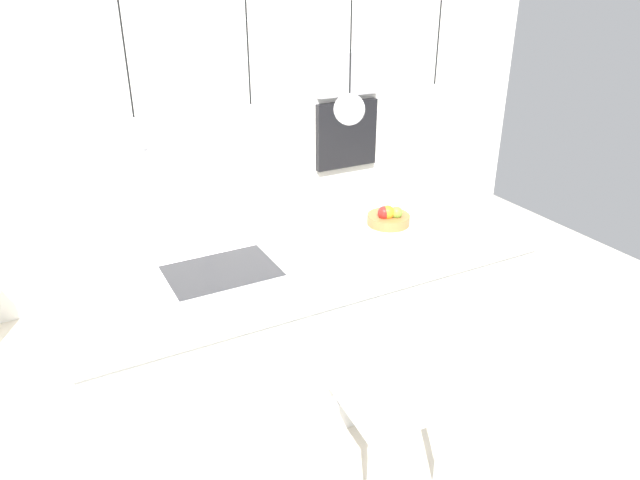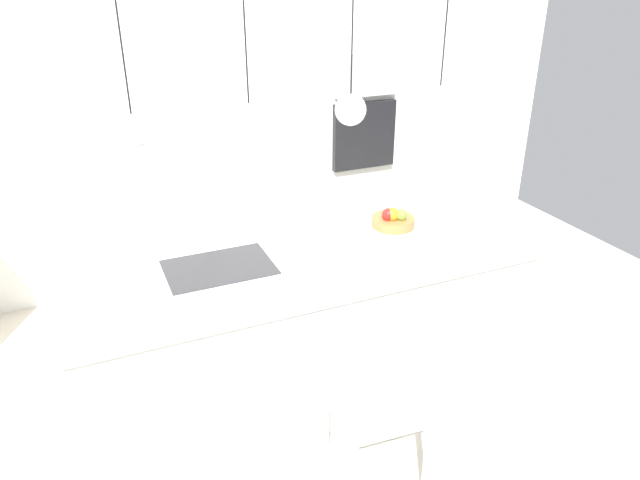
# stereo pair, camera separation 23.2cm
# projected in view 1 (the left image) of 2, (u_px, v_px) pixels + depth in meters

# --- Properties ---
(floor) EXTENTS (6.60, 6.60, 0.00)m
(floor) POSITION_uv_depth(u_px,v_px,m) (306.00, 380.00, 3.66)
(floor) COLOR beige
(floor) RESTS_ON ground
(back_wall) EXTENTS (6.00, 0.10, 2.60)m
(back_wall) POSITION_uv_depth(u_px,v_px,m) (205.00, 117.00, 4.42)
(back_wall) COLOR silver
(back_wall) RESTS_ON ground
(kitchen_island) EXTENTS (2.63, 1.02, 0.89)m
(kitchen_island) POSITION_uv_depth(u_px,v_px,m) (305.00, 319.00, 3.46)
(kitchen_island) COLOR white
(kitchen_island) RESTS_ON ground
(sink_basin) EXTENTS (0.56, 0.40, 0.02)m
(sink_basin) POSITION_uv_depth(u_px,v_px,m) (222.00, 272.00, 3.07)
(sink_basin) COLOR #2D2D30
(sink_basin) RESTS_ON kitchen_island
(faucet) EXTENTS (0.02, 0.17, 0.22)m
(faucet) POSITION_uv_depth(u_px,v_px,m) (206.00, 231.00, 3.18)
(faucet) COLOR silver
(faucet) RESTS_ON kitchen_island
(fruit_bowl) EXTENTS (0.26, 0.26, 0.13)m
(fruit_bowl) POSITION_uv_depth(u_px,v_px,m) (388.00, 218.00, 3.59)
(fruit_bowl) COLOR #9E6B38
(fruit_bowl) RESTS_ON kitchen_island
(microwave) EXTENTS (0.54, 0.08, 0.34)m
(microwave) POSITION_uv_depth(u_px,v_px,m) (347.00, 74.00, 4.77)
(microwave) COLOR #9E9EA3
(microwave) RESTS_ON back_wall
(oven) EXTENTS (0.56, 0.08, 0.56)m
(oven) POSITION_uv_depth(u_px,v_px,m) (346.00, 134.00, 4.98)
(oven) COLOR black
(oven) RESTS_ON back_wall
(chair_near) EXTENTS (0.47, 0.47, 0.90)m
(chair_near) POSITION_uv_depth(u_px,v_px,m) (396.00, 397.00, 2.76)
(chair_near) COLOR silver
(chair_near) RESTS_ON ground
(pendant_light_left) EXTENTS (0.17, 0.17, 0.77)m
(pendant_light_left) POSITION_uv_depth(u_px,v_px,m) (136.00, 135.00, 2.60)
(pendant_light_left) COLOR silver
(pendant_light_center_left) EXTENTS (0.17, 0.17, 0.77)m
(pendant_light_center_left) POSITION_uv_depth(u_px,v_px,m) (252.00, 121.00, 2.83)
(pendant_light_center_left) COLOR silver
(pendant_light_center_right) EXTENTS (0.17, 0.17, 0.77)m
(pendant_light_center_right) POSITION_uv_depth(u_px,v_px,m) (349.00, 109.00, 3.06)
(pendant_light_center_right) COLOR silver
(pendant_light_right) EXTENTS (0.17, 0.17, 0.77)m
(pendant_light_right) POSITION_uv_depth(u_px,v_px,m) (433.00, 98.00, 3.29)
(pendant_light_right) COLOR silver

